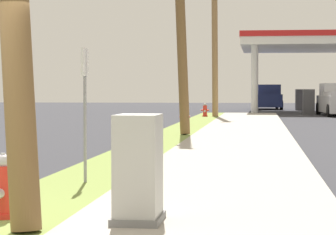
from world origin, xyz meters
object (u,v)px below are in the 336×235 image
object	(u,v)px
fire_hydrant_fourth	(205,110)
fire_hydrant_third	(185,117)
car_white_by_near_pump	(335,102)
fire_hydrant_nearest	(3,190)
utility_pole_background	(215,30)
truck_navy_at_forecourt	(267,98)
utility_cabinet	(138,172)
street_sign_post	(85,87)
fire_hydrant_second	(148,131)

from	to	relation	value
fire_hydrant_fourth	fire_hydrant_third	bearing A→B (deg)	-90.65
car_white_by_near_pump	fire_hydrant_nearest	bearing A→B (deg)	-100.47
fire_hydrant_nearest	utility_pole_background	size ratio (longest dim) A/B	0.08
fire_hydrant_third	utility_pole_background	size ratio (longest dim) A/B	0.08
fire_hydrant_third	truck_navy_at_forecourt	world-z (taller)	truck_navy_at_forecourt
fire_hydrant_third	utility_cabinet	distance (m)	21.99
fire_hydrant_fourth	street_sign_post	distance (m)	28.42
fire_hydrant_third	truck_navy_at_forecourt	bearing A→B (deg)	82.86
fire_hydrant_third	utility_pole_background	distance (m)	10.77
fire_hydrant_nearest	street_sign_post	world-z (taller)	street_sign_post
street_sign_post	fire_hydrant_nearest	bearing A→B (deg)	-92.93
fire_hydrant_fourth	utility_pole_background	size ratio (longest dim) A/B	0.08
fire_hydrant_third	utility_cabinet	size ratio (longest dim) A/B	0.62
utility_pole_background	street_sign_post	xyz separation A→B (m)	(-0.32, -28.42, -3.16)
fire_hydrant_second	utility_pole_background	xyz separation A→B (m)	(0.63, 19.76, 4.35)
fire_hydrant_nearest	street_sign_post	distance (m)	3.49
fire_hydrant_third	car_white_by_near_pump	bearing A→B (deg)	69.47
fire_hydrant_second	truck_navy_at_forecourt	xyz separation A→B (m)	(3.68, 39.26, 0.47)
street_sign_post	truck_navy_at_forecourt	size ratio (longest dim) A/B	0.39
fire_hydrant_second	truck_navy_at_forecourt	world-z (taller)	truck_navy_at_forecourt
utility_pole_background	utility_cabinet	world-z (taller)	utility_pole_background
utility_pole_background	utility_cabinet	bearing A→B (deg)	-88.04
fire_hydrant_second	street_sign_post	bearing A→B (deg)	-87.93
utility_cabinet	street_sign_post	size ratio (longest dim) A/B	0.56
fire_hydrant_nearest	street_sign_post	xyz separation A→B (m)	(0.17, 3.27, 1.19)
fire_hydrant_nearest	fire_hydrant_fourth	size ratio (longest dim) A/B	1.00
fire_hydrant_nearest	utility_pole_background	distance (m)	32.00
utility_cabinet	street_sign_post	world-z (taller)	street_sign_post
utility_pole_background	truck_navy_at_forecourt	world-z (taller)	utility_pole_background
fire_hydrant_second	fire_hydrant_nearest	bearing A→B (deg)	-89.30
fire_hydrant_nearest	utility_cabinet	xyz separation A→B (m)	(1.57, -0.06, 0.23)
fire_hydrant_second	street_sign_post	world-z (taller)	street_sign_post
car_white_by_near_pump	truck_navy_at_forecourt	bearing A→B (deg)	122.09
fire_hydrant_nearest	truck_navy_at_forecourt	bearing A→B (deg)	86.06
car_white_by_near_pump	truck_navy_at_forecourt	world-z (taller)	truck_navy_at_forecourt
fire_hydrant_nearest	fire_hydrant_fourth	xyz separation A→B (m)	(-0.03, 31.67, 0.00)
fire_hydrant_second	street_sign_post	size ratio (longest dim) A/B	0.35
fire_hydrant_fourth	street_sign_post	world-z (taller)	street_sign_post
fire_hydrant_second	fire_hydrant_third	world-z (taller)	same
fire_hydrant_second	car_white_by_near_pump	distance (m)	33.01
utility_cabinet	street_sign_post	xyz separation A→B (m)	(-1.40, 3.33, 0.96)
utility_cabinet	truck_navy_at_forecourt	xyz separation A→B (m)	(1.96, 51.26, 0.24)
utility_cabinet	fire_hydrant_fourth	bearing A→B (deg)	92.89
fire_hydrant_second	fire_hydrant_third	size ratio (longest dim) A/B	1.00
fire_hydrant_nearest	fire_hydrant_fourth	distance (m)	31.67
car_white_by_near_pump	utility_cabinet	bearing A→B (deg)	-98.46
fire_hydrant_nearest	fire_hydrant_second	distance (m)	11.94
utility_cabinet	fire_hydrant_third	bearing A→B (deg)	94.47
fire_hydrant_fourth	car_white_by_near_pump	bearing A→B (deg)	56.35
utility_pole_background	street_sign_post	distance (m)	28.60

